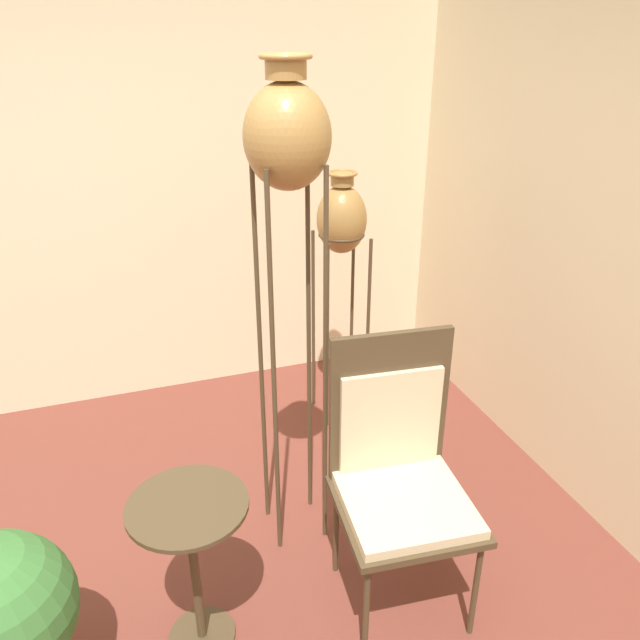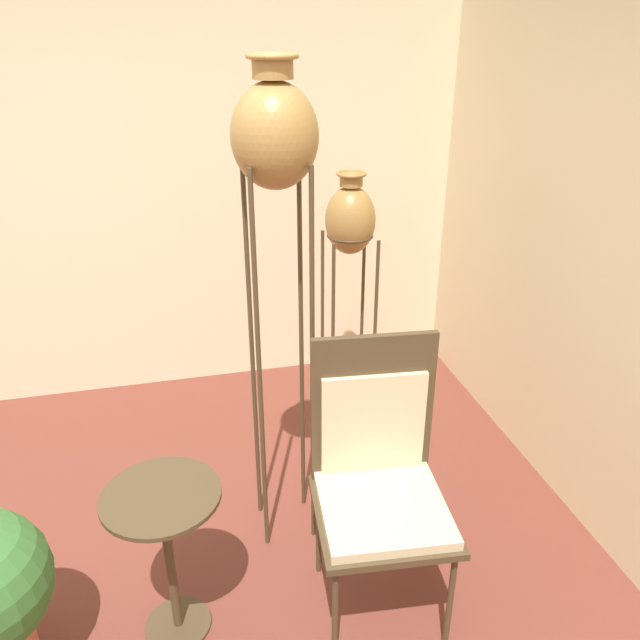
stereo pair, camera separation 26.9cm
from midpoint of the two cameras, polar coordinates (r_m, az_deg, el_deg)
wall_back at (r=3.91m, az=-17.52°, el=11.67°), size 8.36×0.06×2.70m
vase_stand_tall at (r=2.37m, az=-0.77°, el=15.30°), size 0.32×0.32×2.11m
vase_stand_medium at (r=3.45m, az=5.04°, el=8.56°), size 0.28×0.28×1.50m
chair at (r=2.53m, az=8.49°, el=-13.44°), size 0.56×0.55×1.14m
side_table at (r=2.48m, az=-10.74°, el=-18.80°), size 0.43×0.43×0.68m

